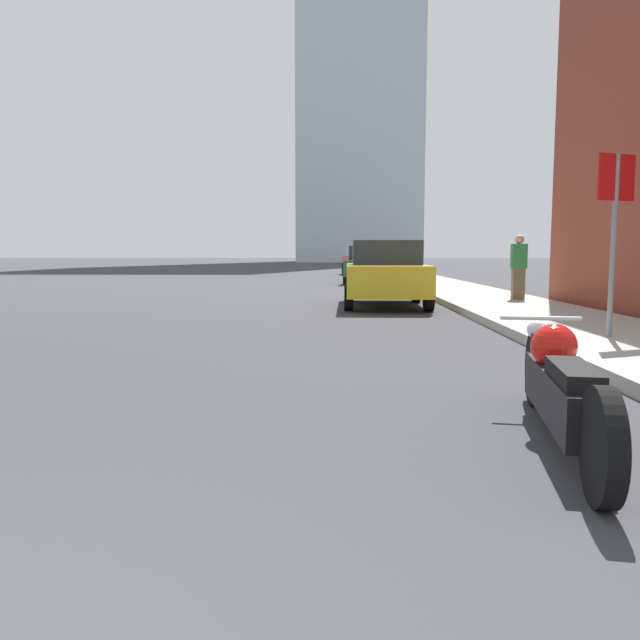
{
  "coord_description": "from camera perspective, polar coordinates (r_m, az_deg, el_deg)",
  "views": [
    {
      "loc": [
        1.66,
        -0.59,
        1.25
      ],
      "look_at": [
        1.49,
        5.56,
        0.59
      ],
      "focal_mm": 35.0,
      "sensor_mm": 36.0,
      "label": 1
    }
  ],
  "objects": [
    {
      "name": "stop_sign",
      "position": [
        9.11,
        25.35,
        8.79
      ],
      "size": [
        0.57,
        0.26,
        2.39
      ],
      "color": "slate",
      "rests_on": "sidewalk"
    },
    {
      "name": "parked_car_green",
      "position": [
        26.9,
        4.44,
        5.09
      ],
      "size": [
        2.21,
        4.4,
        1.58
      ],
      "rotation": [
        0.0,
        0.0,
        -0.1
      ],
      "color": "#1E6B33",
      "rests_on": "ground_plane"
    },
    {
      "name": "parked_car_yellow",
      "position": [
        15.0,
        6.01,
        4.26
      ],
      "size": [
        2.0,
        4.16,
        1.56
      ],
      "rotation": [
        0.0,
        0.0,
        -0.02
      ],
      "color": "gold",
      "rests_on": "ground_plane"
    },
    {
      "name": "pedestrian",
      "position": [
        15.89,
        17.7,
        4.66
      ],
      "size": [
        0.36,
        0.22,
        1.56
      ],
      "color": "brown",
      "rests_on": "sidewalk"
    },
    {
      "name": "sidewalk",
      "position": [
        40.79,
        7.02,
        4.36
      ],
      "size": [
        2.61,
        240.0,
        0.15
      ],
      "color": "#9E998E",
      "rests_on": "ground_plane"
    },
    {
      "name": "parked_car_red",
      "position": [
        37.48,
        3.58,
        5.47
      ],
      "size": [
        2.04,
        4.08,
        1.71
      ],
      "rotation": [
        0.0,
        0.0,
        0.09
      ],
      "color": "red",
      "rests_on": "ground_plane"
    },
    {
      "name": "distant_tower",
      "position": [
        107.1,
        3.58,
        26.45
      ],
      "size": [
        18.56,
        18.56,
        77.17
      ],
      "color": "silver",
      "rests_on": "ground_plane"
    },
    {
      "name": "motorcycle",
      "position": [
        4.45,
        21.1,
        -5.67
      ],
      "size": [
        0.72,
        2.7,
        0.76
      ],
      "rotation": [
        0.0,
        0.0,
        -0.16
      ],
      "color": "black",
      "rests_on": "ground_plane"
    }
  ]
}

